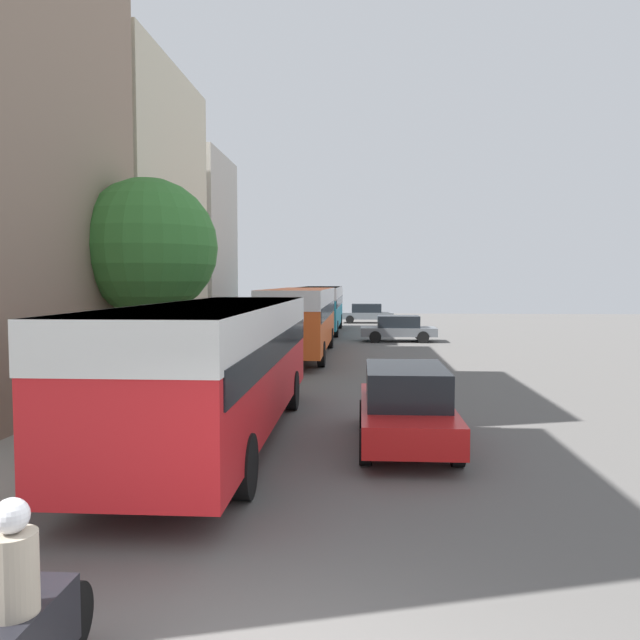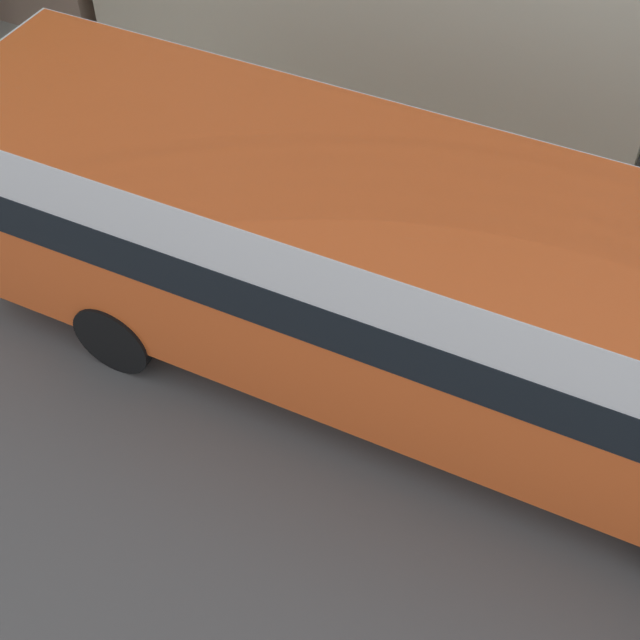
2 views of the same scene
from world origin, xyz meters
name	(u,v)px [view 2 (image 2 of 2)]	position (x,y,z in m)	size (l,w,h in m)	color
bus_following	(436,276)	(-1.71, 22.60, 1.94)	(2.51, 11.09, 2.98)	#EA5B23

